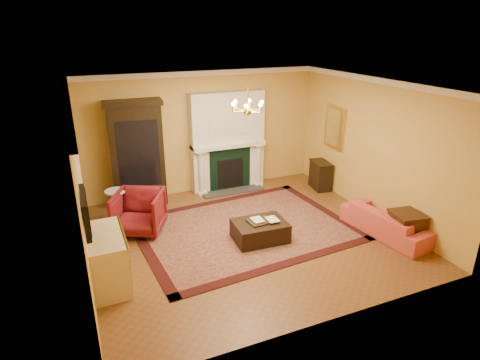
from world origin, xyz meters
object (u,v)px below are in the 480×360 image
china_cabinet (137,156)px  console_table (320,176)px  pedestal_table (117,205)px  commode (107,259)px  wingback_armchair (139,210)px  end_table (406,229)px  coral_sofa (388,218)px  leather_ottoman (260,231)px

china_cabinet → console_table: size_ratio=3.35×
pedestal_table → commode: (-0.41, -2.11, -0.01)m
wingback_armchair → commode: bearing=-89.7°
end_table → console_table: bearing=88.9°
end_table → console_table: 3.05m
pedestal_table → console_table: 5.10m
end_table → console_table: console_table is taller
commode → wingback_armchair: bearing=63.9°
china_cabinet → coral_sofa: size_ratio=1.24×
wingback_armchair → end_table: 5.30m
pedestal_table → console_table: pedestal_table is taller
end_table → leather_ottoman: end_table is taller
pedestal_table → end_table: 5.87m
wingback_armchair → commode: size_ratio=0.79×
commode → leather_ottoman: size_ratio=1.18×
china_cabinet → end_table: bearing=-37.2°
china_cabinet → pedestal_table: 1.36m
china_cabinet → wingback_armchair: 1.64m
china_cabinet → console_table: china_cabinet is taller
wingback_armchair → pedestal_table: 0.62m
pedestal_table → commode: bearing=-100.9°
commode → leather_ottoman: 2.93m
china_cabinet → pedestal_table: size_ratio=3.00×
coral_sofa → leather_ottoman: (-2.47, 0.78, -0.16)m
china_cabinet → coral_sofa: 5.63m
console_table → wingback_armchair: bearing=-164.2°
china_cabinet → end_table: (4.39, -3.95, -0.87)m
wingback_armchair → console_table: wingback_armchair is taller
commode → end_table: commode is taller
china_cabinet → wingback_armchair: (-0.28, -1.45, -0.70)m
commode → coral_sofa: size_ratio=0.64×
leather_ottoman → wingback_armchair: bearing=151.5°
wingback_armchair → china_cabinet: bearing=105.4°
pedestal_table → commode: 2.15m
end_table → console_table: size_ratio=0.88×
console_table → leather_ottoman: size_ratio=0.69×
wingback_armchair → commode: wingback_armchair is taller
console_table → leather_ottoman: (-2.61, -1.85, -0.14)m
end_table → leather_ottoman: 2.82m
china_cabinet → commode: china_cabinet is taller
end_table → leather_ottoman: (-2.55, 1.21, -0.10)m
console_table → china_cabinet: bearing=177.7°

